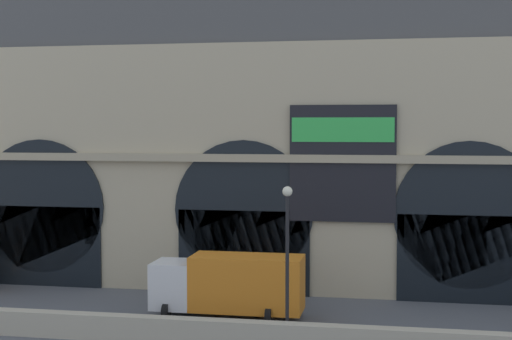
# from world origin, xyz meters

# --- Properties ---
(ground_plane) EXTENTS (200.00, 200.00, 0.00)m
(ground_plane) POSITION_xyz_m (0.00, 0.00, 0.00)
(ground_plane) COLOR #54565B
(quay_parapet_wall) EXTENTS (90.00, 0.70, 1.12)m
(quay_parapet_wall) POSITION_xyz_m (0.00, -5.02, 0.56)
(quay_parapet_wall) COLOR #B2A891
(quay_parapet_wall) RESTS_ON ground
(station_building) EXTENTS (51.65, 6.30, 18.58)m
(station_building) POSITION_xyz_m (0.04, 7.97, 9.05)
(station_building) COLOR #BCAD8C
(station_building) RESTS_ON ground
(box_truck_center) EXTENTS (7.50, 2.91, 3.12)m
(box_truck_center) POSITION_xyz_m (0.37, -0.31, 1.70)
(box_truck_center) COLOR white
(box_truck_center) RESTS_ON ground
(street_lamp_quayside) EXTENTS (0.44, 0.44, 6.90)m
(street_lamp_quayside) POSITION_xyz_m (3.82, -4.22, 4.41)
(street_lamp_quayside) COLOR black
(street_lamp_quayside) RESTS_ON ground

